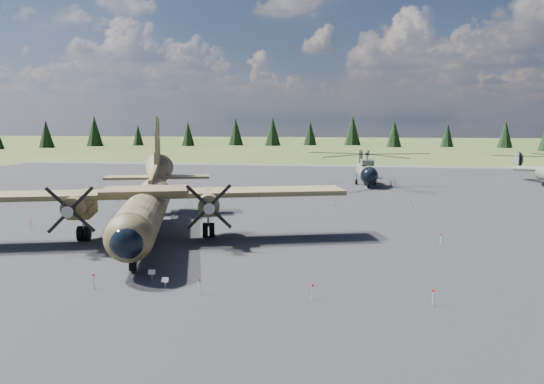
# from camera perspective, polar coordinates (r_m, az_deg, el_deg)

# --- Properties ---
(ground) EXTENTS (500.00, 500.00, 0.00)m
(ground) POSITION_cam_1_polar(r_m,az_deg,el_deg) (42.04, -5.21, -4.94)
(ground) COLOR #56642C
(ground) RESTS_ON ground
(apron) EXTENTS (120.00, 120.00, 0.04)m
(apron) POSITION_cam_1_polar(r_m,az_deg,el_deg) (51.61, -2.57, -2.54)
(apron) COLOR #545559
(apron) RESTS_ON ground
(transport_plane) EXTENTS (30.39, 27.12, 10.14)m
(transport_plane) POSITION_cam_1_polar(r_m,az_deg,el_deg) (42.69, -13.30, -0.94)
(transport_plane) COLOR #3E4123
(transport_plane) RESTS_ON ground
(helicopter_near) EXTENTS (19.55, 22.10, 4.61)m
(helicopter_near) POSITION_cam_1_polar(r_m,az_deg,el_deg) (76.16, 10.15, 3.15)
(helicopter_near) COLOR slate
(helicopter_near) RESTS_ON ground
(info_placard_left) EXTENTS (0.42, 0.23, 0.63)m
(info_placard_left) POSITION_cam_1_polar(r_m,az_deg,el_deg) (31.75, -12.79, -8.52)
(info_placard_left) COLOR gray
(info_placard_left) RESTS_ON ground
(info_placard_right) EXTENTS (0.40, 0.18, 0.62)m
(info_placard_right) POSITION_cam_1_polar(r_m,az_deg,el_deg) (30.19, -11.43, -9.35)
(info_placard_right) COLOR gray
(info_placard_right) RESTS_ON ground
(barrier_fence) EXTENTS (33.12, 29.62, 0.85)m
(barrier_fence) POSITION_cam_1_polar(r_m,az_deg,el_deg) (41.97, -5.86, -4.26)
(barrier_fence) COLOR silver
(barrier_fence) RESTS_ON ground
(treeline) EXTENTS (324.06, 324.33, 11.00)m
(treeline) POSITION_cam_1_polar(r_m,az_deg,el_deg) (47.58, -2.87, 2.35)
(treeline) COLOR black
(treeline) RESTS_ON ground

